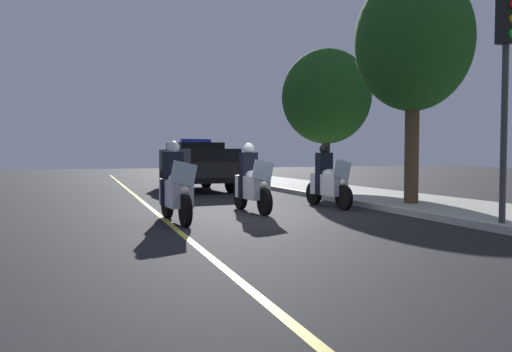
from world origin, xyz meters
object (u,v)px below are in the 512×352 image
Objects in this scene: police_motorcycle_lead_left at (175,189)px; police_suv at (196,164)px; police_motorcycle_lead_right at (252,184)px; tree_far_back at (326,97)px; police_motorcycle_trailing at (328,182)px; tree_mid_block at (413,42)px; traffic_light at (506,60)px.

police_motorcycle_lead_left is 9.18m from police_suv.
police_suv is at bearing 164.82° from police_motorcycle_lead_left.
police_motorcycle_lead_right is 8.85m from tree_far_back.
police_suv is 5.91m from tree_far_back.
police_motorcycle_trailing is 0.43× the size of police_suv.
tree_mid_block is at bearing 74.91° from police_motorcycle_trailing.
tree_mid_block is at bearing 97.48° from police_motorcycle_lead_left.
police_motorcycle_lead_right is 7.73m from police_suv.
traffic_light is at bearing -12.39° from tree_mid_block.
tree_far_back is at bearing 172.77° from tree_mid_block.
police_motorcycle_lead_left is at bearing -61.50° from police_motorcycle_lead_right.
police_motorcycle_lead_left is 0.43× the size of police_suv.
police_motorcycle_trailing is at bearing -105.09° from tree_mid_block.
traffic_light is at bearing 15.80° from police_suv.
police_motorcycle_trailing is 0.38× the size of tree_far_back.
police_suv is 9.65m from tree_mid_block.
tree_mid_block is (0.27, 4.53, 3.76)m from police_motorcycle_lead_right.
tree_far_back is (-7.47, 7.47, 3.07)m from police_motorcycle_lead_left.
police_motorcycle_lead_left is at bearing -45.01° from tree_far_back.
traffic_light is (11.90, 3.37, 2.16)m from police_suv.
tree_mid_block is (7.98, 4.23, 3.40)m from police_suv.
traffic_light reaches higher than police_suv.
police_motorcycle_lead_right and police_motorcycle_trailing have the same top height.
police_motorcycle_lead_right is 2.32m from police_motorcycle_trailing.
police_motorcycle_lead_left and police_motorcycle_trailing have the same top height.
traffic_light is (4.52, 1.38, 2.53)m from police_motorcycle_trailing.
police_motorcycle_lead_right is at bearing -2.27° from police_suv.
tree_far_back is at bearing 152.82° from police_motorcycle_trailing.
police_suv is (-8.85, 2.40, 0.37)m from police_motorcycle_lead_left.
traffic_light is at bearing -9.17° from tree_far_back.
tree_far_back is (-6.33, 5.37, 3.07)m from police_motorcycle_lead_right.
police_motorcycle_trailing is at bearing 98.33° from police_motorcycle_lead_right.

